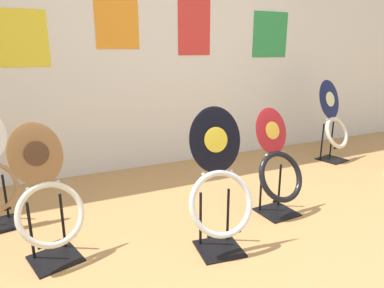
% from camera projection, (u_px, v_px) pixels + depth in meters
% --- Properties ---
extents(ground_plane, '(14.00, 14.00, 0.00)m').
position_uv_depth(ground_plane, '(319.00, 274.00, 2.00)').
color(ground_plane, '#B7844C').
extents(wall_back, '(8.00, 0.07, 2.60)m').
position_uv_depth(wall_back, '(170.00, 46.00, 3.67)').
color(wall_back, silver).
rests_on(wall_back, ground_plane).
extents(toilet_seat_display_navy_moon, '(0.43, 0.39, 0.93)m').
position_uv_depth(toilet_seat_display_navy_moon, '(334.00, 125.00, 3.98)').
color(toilet_seat_display_navy_moon, black).
rests_on(toilet_seat_display_navy_moon, ground_plane).
extents(toilet_seat_display_jazz_black, '(0.45, 0.34, 0.93)m').
position_uv_depth(toilet_seat_display_jazz_black, '(219.00, 190.00, 2.15)').
color(toilet_seat_display_jazz_black, black).
rests_on(toilet_seat_display_jazz_black, ground_plane).
extents(toilet_seat_display_crimson_swirl, '(0.42, 0.35, 0.83)m').
position_uv_depth(toilet_seat_display_crimson_swirl, '(278.00, 168.00, 2.67)').
color(toilet_seat_display_crimson_swirl, black).
rests_on(toilet_seat_display_crimson_swirl, ground_plane).
extents(toilet_seat_display_woodgrain, '(0.45, 0.43, 0.85)m').
position_uv_depth(toilet_seat_display_woodgrain, '(47.00, 199.00, 2.06)').
color(toilet_seat_display_woodgrain, black).
rests_on(toilet_seat_display_woodgrain, ground_plane).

